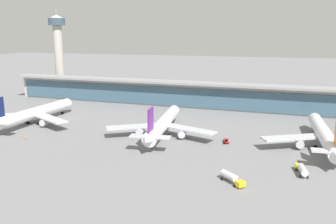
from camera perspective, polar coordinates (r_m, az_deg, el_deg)
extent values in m
plane|color=slate|center=(142.74, -2.67, -4.54)|extent=(1200.00, 1200.00, 0.00)
cylinder|color=white|center=(179.89, -20.79, -0.11)|extent=(5.70, 51.38, 5.42)
cone|color=white|center=(201.52, -15.76, 1.50)|extent=(5.33, 4.90, 5.31)
cube|color=black|center=(198.86, -16.29, 1.61)|extent=(4.07, 2.26, 0.65)
cube|color=#B7BABF|center=(184.36, -24.49, -0.44)|extent=(23.57, 15.70, 0.65)
cube|color=#B7BABF|center=(169.29, -18.74, -1.03)|extent=(23.63, 15.50, 0.65)
cylinder|color=silver|center=(182.46, -23.92, -1.11)|extent=(3.01, 3.94, 2.99)
cylinder|color=silver|center=(171.00, -19.55, -1.60)|extent=(3.01, 3.94, 2.99)
cylinder|color=black|center=(180.70, -21.98, -1.61)|extent=(1.13, 1.31, 1.31)
cylinder|color=black|center=(176.89, -20.51, -1.78)|extent=(1.13, 1.31, 1.31)
cylinder|color=black|center=(196.57, -16.89, -0.17)|extent=(1.13, 1.31, 1.31)
cylinder|color=white|center=(148.50, -0.73, -1.80)|extent=(12.89, 51.59, 5.42)
cone|color=white|center=(175.15, 1.12, 0.38)|extent=(5.96, 5.60, 5.31)
cone|color=white|center=(122.47, -3.37, -4.65)|extent=(5.70, 6.61, 4.87)
cube|color=black|center=(171.97, 0.94, 0.48)|extent=(4.35, 2.81, 0.65)
cube|color=#B7BABF|center=(147.09, -5.57, -2.38)|extent=(22.63, 18.13, 0.65)
cube|color=#B7BABF|center=(142.36, 3.49, -2.84)|extent=(24.06, 12.74, 0.65)
cylinder|color=silver|center=(146.32, -4.56, -3.20)|extent=(3.53, 4.32, 2.99)
cylinder|color=silver|center=(142.71, 2.34, -3.57)|extent=(3.53, 4.32, 2.99)
cube|color=#661E84|center=(125.19, -2.87, -1.24)|extent=(1.61, 6.56, 8.40)
cube|color=#B7BABF|center=(125.89, -2.94, -4.04)|extent=(15.38, 6.26, 0.47)
cylinder|color=black|center=(147.65, -2.09, -3.69)|extent=(1.30, 1.46, 1.31)
cylinder|color=black|center=(146.45, 0.20, -3.82)|extent=(1.30, 1.46, 1.31)
cylinder|color=black|center=(169.15, 0.69, -1.61)|extent=(1.30, 1.46, 1.31)
cylinder|color=white|center=(144.44, 24.14, -3.31)|extent=(9.40, 51.62, 5.42)
cone|color=white|center=(171.19, 22.74, -0.87)|extent=(5.67, 5.27, 5.31)
cube|color=black|center=(167.99, 22.90, -0.79)|extent=(4.22, 2.55, 0.65)
cube|color=#B7BABF|center=(138.66, 19.64, -3.97)|extent=(23.15, 16.99, 0.65)
cylinder|color=silver|center=(138.94, 20.75, -4.83)|extent=(3.28, 4.14, 2.99)
cylinder|color=black|center=(142.51, 22.97, -5.29)|extent=(1.22, 1.39, 1.31)
cylinder|color=black|center=(143.52, 25.33, -5.39)|extent=(1.22, 1.39, 1.31)
cylinder|color=black|center=(165.19, 22.94, -2.95)|extent=(1.22, 1.39, 1.31)
cube|color=yellow|center=(118.52, 20.68, -8.33)|extent=(2.74, 2.42, 1.50)
cylinder|color=silver|center=(113.90, 21.21, -8.83)|extent=(3.13, 5.90, 2.10)
cylinder|color=black|center=(117.67, 20.22, -8.83)|extent=(0.45, 0.94, 0.90)
cylinder|color=black|center=(118.16, 21.28, -8.83)|extent=(0.45, 0.94, 0.90)
cylinder|color=black|center=(112.49, 20.80, -9.86)|extent=(0.45, 0.94, 0.90)
cylinder|color=black|center=(113.00, 21.91, -9.85)|extent=(0.45, 0.94, 0.90)
cube|color=#B21E1E|center=(140.49, 9.49, -4.66)|extent=(2.83, 5.08, 0.60)
cube|color=black|center=(137.85, 9.56, -4.52)|extent=(1.76, 4.06, 1.72)
cylinder|color=black|center=(139.02, 9.86, -4.99)|extent=(0.47, 0.94, 0.90)
cylinder|color=black|center=(138.93, 9.18, -4.97)|extent=(0.47, 0.94, 0.90)
cylinder|color=black|center=(142.23, 9.79, -4.59)|extent=(0.47, 0.94, 0.90)
cylinder|color=black|center=(142.14, 9.12, -4.57)|extent=(0.47, 0.94, 0.90)
cube|color=gray|center=(200.07, -24.97, -0.52)|extent=(3.09, 2.98, 0.90)
cube|color=black|center=(199.93, -25.08, -0.30)|extent=(0.99, 0.99, 0.70)
cylinder|color=black|center=(200.81, -24.67, -0.58)|extent=(0.86, 0.81, 0.90)
cylinder|color=black|center=(199.42, -24.69, -0.66)|extent=(0.86, 0.81, 0.90)
cylinder|color=black|center=(200.92, -25.23, -0.62)|extent=(0.86, 0.81, 0.90)
cylinder|color=black|center=(199.52, -25.25, -0.71)|extent=(0.86, 0.81, 0.90)
cube|color=yellow|center=(100.88, 11.73, -11.43)|extent=(3.08, 3.12, 1.50)
cylinder|color=silver|center=(103.90, 9.97, -10.21)|extent=(5.62, 5.23, 2.10)
cylinder|color=black|center=(102.50, 11.83, -11.49)|extent=(0.87, 0.80, 0.90)
cylinder|color=black|center=(101.14, 10.87, -11.79)|extent=(0.87, 0.80, 0.90)
cylinder|color=black|center=(106.42, 9.75, -10.49)|extent=(0.87, 0.80, 0.90)
cylinder|color=black|center=(105.11, 8.81, -10.75)|extent=(0.87, 0.80, 0.90)
cube|color=#B2ADA3|center=(206.27, 4.67, 2.69)|extent=(244.64, 8.00, 14.00)
cube|color=#3D5B70|center=(202.29, 4.35, 2.31)|extent=(239.75, 0.50, 11.20)
cube|color=gray|center=(203.22, 4.56, 4.72)|extent=(249.54, 12.80, 1.20)
cylinder|color=#B2ADA3|center=(273.02, -17.39, 8.23)|extent=(6.40, 6.40, 49.02)
cylinder|color=#384C5B|center=(272.68, -17.76, 13.89)|extent=(12.00, 12.00, 5.00)
cone|color=#B2ADA3|center=(272.84, -17.81, 14.67)|extent=(10.20, 10.20, 2.40)
cylinder|color=#99999E|center=(273.05, -17.86, 15.44)|extent=(0.36, 0.36, 5.00)
cone|color=orange|center=(157.77, -22.67, -3.73)|extent=(0.44, 0.44, 0.70)
cube|color=black|center=(157.86, -22.66, -3.84)|extent=(0.62, 0.62, 0.04)
cone|color=orange|center=(164.85, -23.93, -3.17)|extent=(0.44, 0.44, 0.70)
cube|color=black|center=(164.94, -23.92, -3.28)|extent=(0.62, 0.62, 0.04)
cone|color=orange|center=(154.89, -22.44, -4.00)|extent=(0.44, 0.44, 0.70)
cube|color=black|center=(154.98, -22.43, -4.11)|extent=(0.62, 0.62, 0.04)
cone|color=orange|center=(154.57, -22.12, -4.00)|extent=(0.44, 0.44, 0.70)
cube|color=black|center=(154.66, -22.11, -4.12)|extent=(0.62, 0.62, 0.04)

